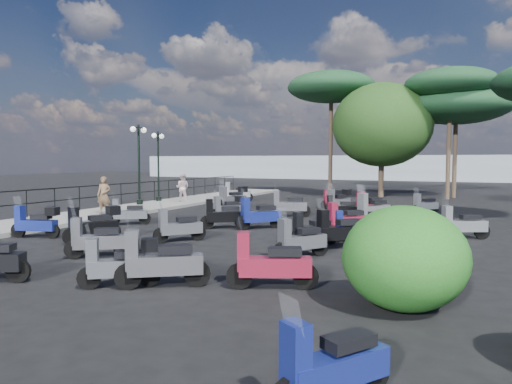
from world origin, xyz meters
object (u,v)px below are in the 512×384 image
at_px(scooter_2, 93,225).
at_px(scooter_24, 339,231).
at_px(scooter_3, 128,213).
at_px(scooter_19, 346,220).
at_px(scooter_22, 334,201).
at_px(scooter_23, 331,367).
at_px(scooter_17, 270,264).
at_px(scooter_21, 370,205).
at_px(scooter_18, 312,231).
at_px(scooter_15, 342,209).
at_px(scooter_27, 372,209).
at_px(woman, 104,195).
at_px(scooter_10, 233,198).
at_px(scooter_14, 259,215).
at_px(broadleaf_tree, 382,125).
at_px(pine_2, 331,88).
at_px(scooter_6, 97,240).
at_px(scooter_9, 228,208).
at_px(scooter_1, 36,223).
at_px(scooter_8, 289,205).
at_px(scooter_4, 237,193).
at_px(scooter_28, 425,205).
at_px(lamp_post_1, 139,159).
at_px(pine_0, 456,106).
at_px(lamp_post_2, 158,161).
at_px(scooter_13, 178,227).
at_px(scooter_25, 300,241).
at_px(scooter_7, 223,216).
at_px(scooter_12, 161,262).
at_px(scooter_26, 462,225).
at_px(scooter_20, 356,227).
at_px(pine_1, 450,85).
at_px(scooter_16, 338,201).
at_px(pedestrian_far, 183,188).

xyz_separation_m(scooter_2, scooter_24, (6.85, 2.06, -0.04)).
distance_m(scooter_2, scooter_3, 3.62).
xyz_separation_m(scooter_19, scooter_22, (-2.38, 7.53, -0.06)).
bearing_deg(scooter_23, scooter_17, -24.54).
bearing_deg(scooter_21, scooter_18, 124.44).
distance_m(scooter_15, scooter_27, 1.20).
relative_size(woman, scooter_10, 0.93).
height_order(scooter_14, scooter_17, scooter_14).
bearing_deg(broadleaf_tree, pine_2, 164.10).
relative_size(scooter_6, pine_2, 0.16).
xyz_separation_m(scooter_9, scooter_21, (5.22, 3.23, 0.03)).
xyz_separation_m(scooter_3, pine_2, (2.68, 18.37, 7.10)).
distance_m(scooter_1, scooter_8, 9.86).
distance_m(scooter_3, pine_2, 19.87).
relative_size(scooter_19, scooter_24, 0.98).
distance_m(scooter_4, broadleaf_tree, 10.84).
bearing_deg(scooter_2, pine_2, -67.76).
distance_m(scooter_14, scooter_18, 3.40).
bearing_deg(scooter_28, scooter_1, 91.92).
bearing_deg(lamp_post_1, pine_0, 38.68).
bearing_deg(lamp_post_2, scooter_24, -43.51).
relative_size(scooter_13, scooter_25, 0.92).
bearing_deg(scooter_3, scooter_19, -114.32).
height_order(scooter_7, scooter_21, scooter_21).
relative_size(scooter_1, scooter_25, 1.13).
distance_m(scooter_3, scooter_21, 10.05).
relative_size(scooter_4, pine_0, 0.25).
height_order(lamp_post_1, scooter_15, lamp_post_1).
distance_m(scooter_12, scooter_27, 11.18).
relative_size(scooter_26, pine_2, 0.18).
relative_size(scooter_1, scooter_4, 0.91).
xyz_separation_m(scooter_14, scooter_24, (3.44, -2.29, -0.01)).
xyz_separation_m(scooter_1, scooter_9, (3.16, 6.73, -0.03)).
distance_m(scooter_22, broadleaf_tree, 9.63).
bearing_deg(scooter_17, scooter_10, 6.83).
distance_m(scooter_2, scooter_23, 10.58).
distance_m(scooter_20, scooter_22, 9.24).
distance_m(woman, pine_0, 22.41).
xyz_separation_m(scooter_15, pine_1, (3.48, 12.86, 6.59)).
height_order(scooter_8, scooter_20, scooter_8).
xyz_separation_m(scooter_15, scooter_28, (2.84, 3.80, -0.05)).
bearing_deg(pine_1, scooter_16, -114.58).
distance_m(scooter_22, scooter_23, 18.54).
bearing_deg(lamp_post_1, scooter_3, -58.39).
relative_size(lamp_post_2, pedestrian_far, 2.50).
bearing_deg(scooter_18, scooter_10, -2.93).
bearing_deg(scooter_8, pine_2, -5.97).
bearing_deg(scooter_14, scooter_24, -170.97).
xyz_separation_m(scooter_8, pine_2, (-1.91, 13.53, 7.03)).
distance_m(scooter_18, scooter_26, 4.80).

